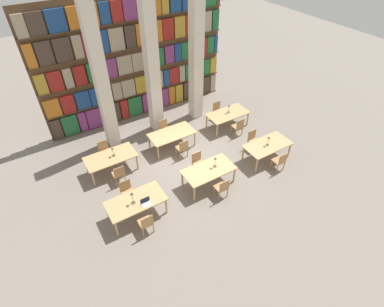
% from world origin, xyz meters
% --- Properties ---
extents(ground_plane, '(40.00, 40.00, 0.00)m').
position_xyz_m(ground_plane, '(0.00, 0.00, 0.00)').
color(ground_plane, gray).
extents(bookshelf_bank, '(8.74, 0.35, 5.50)m').
position_xyz_m(bookshelf_bank, '(0.01, 4.54, 2.64)').
color(bookshelf_bank, brown).
rests_on(bookshelf_bank, ground_plane).
extents(pillar_left, '(0.50, 0.50, 6.00)m').
position_xyz_m(pillar_left, '(-2.11, 2.95, 3.00)').
color(pillar_left, silver).
rests_on(pillar_left, ground_plane).
extents(pillar_center, '(0.50, 0.50, 6.00)m').
position_xyz_m(pillar_center, '(0.00, 2.95, 3.00)').
color(pillar_center, silver).
rests_on(pillar_center, ground_plane).
extents(pillar_right, '(0.50, 0.50, 6.00)m').
position_xyz_m(pillar_right, '(2.11, 2.95, 3.00)').
color(pillar_right, silver).
rests_on(pillar_right, ground_plane).
extents(reading_table_0, '(1.90, 0.99, 0.73)m').
position_xyz_m(reading_table_0, '(-2.83, -1.25, 0.65)').
color(reading_table_0, tan).
rests_on(reading_table_0, ground_plane).
extents(chair_0, '(0.42, 0.40, 0.87)m').
position_xyz_m(chair_0, '(-2.85, -2.03, 0.47)').
color(chair_0, tan).
rests_on(chair_0, ground_plane).
extents(chair_1, '(0.42, 0.40, 0.87)m').
position_xyz_m(chair_1, '(-2.85, -0.47, 0.47)').
color(chair_1, tan).
rests_on(chair_1, ground_plane).
extents(desk_lamp_0, '(0.14, 0.14, 0.47)m').
position_xyz_m(desk_lamp_0, '(-2.93, -1.29, 1.05)').
color(desk_lamp_0, brown).
rests_on(desk_lamp_0, reading_table_0).
extents(laptop, '(0.32, 0.22, 0.21)m').
position_xyz_m(laptop, '(-2.59, -1.55, 0.77)').
color(laptop, silver).
rests_on(laptop, reading_table_0).
extents(reading_table_1, '(1.90, 0.99, 0.73)m').
position_xyz_m(reading_table_1, '(0.01, -1.28, 0.65)').
color(reading_table_1, tan).
rests_on(reading_table_1, ground_plane).
extents(chair_2, '(0.42, 0.40, 0.87)m').
position_xyz_m(chair_2, '(0.05, -2.06, 0.47)').
color(chair_2, tan).
rests_on(chair_2, ground_plane).
extents(chair_3, '(0.42, 0.40, 0.87)m').
position_xyz_m(chair_3, '(0.05, -0.50, 0.47)').
color(chair_3, tan).
rests_on(chair_3, ground_plane).
extents(desk_lamp_1, '(0.14, 0.14, 0.44)m').
position_xyz_m(desk_lamp_1, '(0.28, -1.26, 1.02)').
color(desk_lamp_1, brown).
rests_on(desk_lamp_1, reading_table_1).
extents(reading_table_2, '(1.90, 0.99, 0.73)m').
position_xyz_m(reading_table_2, '(2.81, -1.31, 0.65)').
color(reading_table_2, tan).
rests_on(reading_table_2, ground_plane).
extents(chair_4, '(0.42, 0.40, 0.87)m').
position_xyz_m(chair_4, '(2.77, -2.09, 0.47)').
color(chair_4, tan).
rests_on(chair_4, ground_plane).
extents(chair_5, '(0.42, 0.40, 0.87)m').
position_xyz_m(chair_5, '(2.77, -0.53, 0.47)').
color(chair_5, tan).
rests_on(chair_5, ground_plane).
extents(desk_lamp_2, '(0.14, 0.14, 0.41)m').
position_xyz_m(desk_lamp_2, '(2.78, -1.32, 1.00)').
color(desk_lamp_2, brown).
rests_on(desk_lamp_2, reading_table_2).
extents(reading_table_3, '(1.90, 0.99, 0.73)m').
position_xyz_m(reading_table_3, '(-2.77, 1.27, 0.65)').
color(reading_table_3, tan).
rests_on(reading_table_3, ground_plane).
extents(chair_6, '(0.42, 0.40, 0.87)m').
position_xyz_m(chair_6, '(-2.78, 0.49, 0.47)').
color(chair_6, tan).
rests_on(chair_6, ground_plane).
extents(chair_7, '(0.42, 0.40, 0.87)m').
position_xyz_m(chair_7, '(-2.78, 2.05, 0.47)').
color(chair_7, tan).
rests_on(chair_7, ground_plane).
extents(desk_lamp_3, '(0.14, 0.14, 0.39)m').
position_xyz_m(desk_lamp_3, '(-2.64, 1.25, 0.99)').
color(desk_lamp_3, brown).
rests_on(desk_lamp_3, reading_table_3).
extents(reading_table_4, '(1.90, 0.99, 0.73)m').
position_xyz_m(reading_table_4, '(-0.08, 1.35, 0.65)').
color(reading_table_4, tan).
rests_on(reading_table_4, ground_plane).
extents(chair_8, '(0.42, 0.40, 0.87)m').
position_xyz_m(chair_8, '(-0.03, 0.57, 0.47)').
color(chair_8, tan).
rests_on(chair_8, ground_plane).
extents(chair_9, '(0.42, 0.40, 0.87)m').
position_xyz_m(chair_9, '(-0.03, 2.13, 0.47)').
color(chair_9, tan).
rests_on(chair_9, ground_plane).
extents(reading_table_5, '(1.90, 0.99, 0.73)m').
position_xyz_m(reading_table_5, '(2.83, 1.35, 0.65)').
color(reading_table_5, tan).
rests_on(reading_table_5, ground_plane).
extents(chair_10, '(0.42, 0.40, 0.87)m').
position_xyz_m(chair_10, '(2.84, 0.57, 0.47)').
color(chair_10, tan).
rests_on(chair_10, ground_plane).
extents(chair_11, '(0.42, 0.40, 0.87)m').
position_xyz_m(chair_11, '(2.84, 2.13, 0.47)').
color(chair_11, tan).
rests_on(chair_11, ground_plane).
extents(desk_lamp_4, '(0.14, 0.14, 0.40)m').
position_xyz_m(desk_lamp_4, '(2.89, 1.38, 0.99)').
color(desk_lamp_4, brown).
rests_on(desk_lamp_4, reading_table_5).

